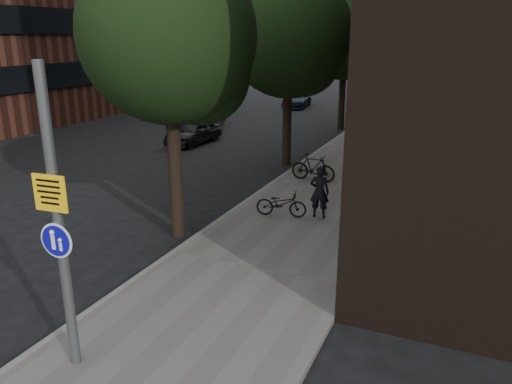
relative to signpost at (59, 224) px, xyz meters
The scene contains 15 objects.
ground 3.00m from the signpost, 45.03° to the left, with size 120.00×120.00×0.00m, color black.
sidewalk 11.43m from the signpost, 83.19° to the left, with size 4.50×60.00×0.12m, color #64615C.
curb_edge 11.39m from the signpost, 94.78° to the left, with size 0.15×60.00×0.13m, color slate.
street_tree_near 6.42m from the signpost, 104.29° to the left, with size 4.40×4.40×7.50m.
street_tree_mid 14.51m from the signpost, 95.85° to the left, with size 5.00×5.00×7.80m.
street_tree_far 23.40m from the signpost, 93.59° to the left, with size 5.00×5.00×7.80m.
signpost is the anchor object (origin of this frame).
pedestrian 8.58m from the signpost, 78.52° to the left, with size 0.57×0.37×1.56m, color black.
parked_bike_facade_near 12.04m from the signpost, 76.38° to the left, with size 0.56×1.62×0.85m, color black.
parked_bike_facade_far 12.81m from the signpost, 80.31° to the left, with size 0.42×1.48×0.89m, color black.
parked_bike_curb_near 8.14m from the signpost, 85.39° to the left, with size 0.53×1.51×0.79m, color black.
parked_bike_curb_far 11.99m from the signpost, 88.25° to the left, with size 0.48×1.69×1.01m, color black.
parked_car_near 17.90m from the signpost, 114.26° to the left, with size 1.45×3.61×1.23m, color black.
parked_car_mid 22.27m from the signpost, 113.77° to the left, with size 1.24×3.55×1.17m, color maroon.
parked_car_far 31.61m from the signpost, 102.64° to the left, with size 1.68×4.13×1.20m, color #1A2330.
Camera 1 is at (4.51, -6.32, 5.34)m, focal length 35.00 mm.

